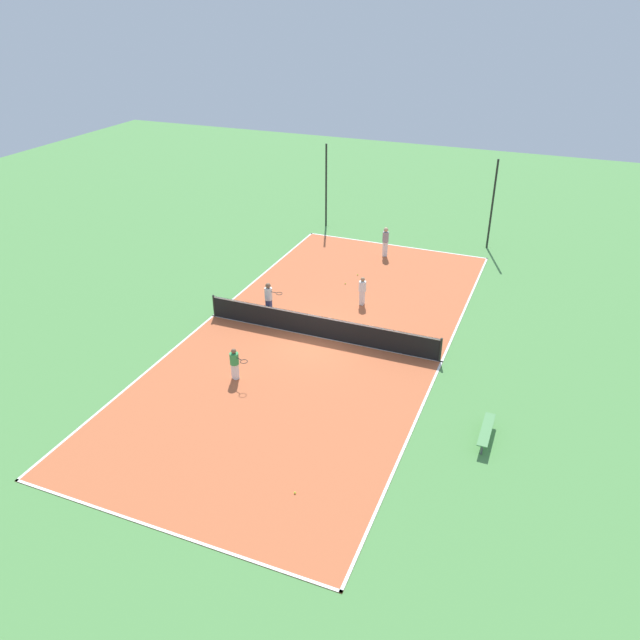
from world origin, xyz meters
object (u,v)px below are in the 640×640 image
player_near_white (362,289)px  fence_post_back_left (326,186)px  player_baseline_gray (385,240)px  fence_post_back_right (492,205)px  tennis_ball_near_net (345,284)px  tennis_net (320,326)px  player_far_green (235,362)px  bench (486,430)px  player_far_white (269,297)px  tennis_ball_far_baseline (358,275)px  tennis_ball_midcourt (295,493)px

player_near_white → fence_post_back_left: bearing=33.4°
player_baseline_gray → fence_post_back_right: 6.67m
fence_post_back_right → tennis_ball_near_net: bearing=-126.8°
tennis_net → player_far_green: 4.78m
bench → player_far_green: size_ratio=1.42×
player_far_green → fence_post_back_right: bearing=90.1°
bench → player_baseline_gray: size_ratio=1.12×
player_far_white → player_baseline_gray: bearing=78.0°
tennis_net → fence_post_back_left: 15.07m
player_near_white → player_baseline_gray: bearing=9.9°
bench → player_near_white: player_near_white is taller
player_far_green → tennis_ball_near_net: size_ratio=20.37×
bench → player_baseline_gray: (-8.12, 14.77, 0.64)m
tennis_ball_far_baseline → player_baseline_gray: bearing=79.9°
tennis_ball_midcourt → fence_post_back_left: size_ratio=0.01×
bench → player_far_green: player_far_green is taller
bench → tennis_ball_far_baseline: (-8.69, 11.55, -0.34)m
player_far_green → fence_post_back_right: (7.13, 18.36, 1.88)m
player_baseline_gray → fence_post_back_left: size_ratio=0.33×
player_far_green → tennis_ball_midcourt: size_ratio=20.37×
tennis_net → bench: 9.19m
tennis_ball_far_baseline → tennis_ball_near_net: bearing=-100.0°
bench → player_baseline_gray: 16.86m
bench → tennis_ball_near_net: (-8.93, 10.23, -0.34)m
fence_post_back_left → tennis_ball_near_net: bearing=-62.1°
tennis_ball_near_net → fence_post_back_right: 10.58m
tennis_ball_midcourt → fence_post_back_right: 23.63m
player_far_green → fence_post_back_left: (-3.36, 18.36, 1.88)m
tennis_net → player_near_white: player_near_white is taller
player_far_green → bench: bearing=20.9°
fence_post_back_right → tennis_net: bearing=-110.6°
bench → tennis_ball_midcourt: bench is taller
player_baseline_gray → fence_post_back_left: 6.54m
player_baseline_gray → tennis_ball_midcourt: bearing=-111.6°
bench → player_far_white: 12.38m
player_near_white → tennis_ball_midcourt: 13.45m
tennis_ball_near_net → tennis_ball_far_baseline: (0.23, 1.33, 0.00)m
player_near_white → tennis_ball_near_net: bearing=42.5°
tennis_net → player_far_white: bearing=161.3°
tennis_net → fence_post_back_right: 15.07m
player_near_white → tennis_net: bearing=172.9°
player_near_white → tennis_ball_near_net: (-1.58, 1.93, -0.79)m
player_baseline_gray → player_far_green: bearing=-127.4°
player_far_white → tennis_ball_midcourt: (6.00, -10.43, -0.95)m
tennis_ball_near_net → tennis_ball_far_baseline: same height
tennis_net → player_far_white: 3.23m
tennis_net → tennis_ball_midcourt: size_ratio=161.38×
tennis_net → tennis_ball_midcourt: tennis_net is taller
player_far_white → tennis_ball_far_baseline: size_ratio=25.13×
tennis_net → tennis_ball_midcourt: bearing=-72.5°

